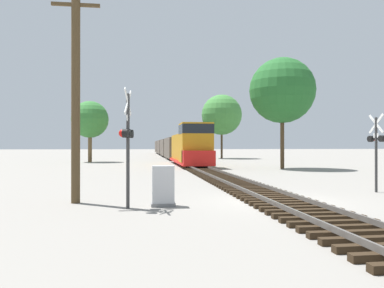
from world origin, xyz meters
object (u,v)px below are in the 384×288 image
crossing_signal_far (377,144)px  tree_far_right (282,91)px  tree_mid_background (90,120)px  freight_train (170,148)px  utility_pole (76,93)px  relay_cabinet (163,186)px  crossing_signal_near (127,138)px  tree_deep_background (222,115)px

crossing_signal_far → tree_far_right: bearing=-15.0°
tree_far_right → tree_mid_background: size_ratio=1.30×
freight_train → crossing_signal_far: size_ratio=20.40×
freight_train → utility_pole: utility_pole is taller
relay_cabinet → tree_mid_background: (-7.51, 37.01, 4.86)m
freight_train → utility_pole: 55.00m
freight_train → tree_mid_background: size_ratio=9.31×
crossing_signal_near → tree_far_right: (13.61, 20.50, 4.89)m
crossing_signal_far → relay_cabinet: 10.58m
tree_far_right → tree_mid_background: bearing=139.7°
tree_deep_background → utility_pole: bearing=-108.7°
crossing_signal_far → relay_cabinet: crossing_signal_far is taller
relay_cabinet → tree_deep_background: tree_deep_background is taller
relay_cabinet → tree_deep_background: bearing=75.3°
crossing_signal_far → tree_far_right: (2.22, 17.52, 5.09)m
crossing_signal_far → tree_mid_background: tree_mid_background is taller
utility_pole → tree_mid_background: size_ratio=1.01×
tree_far_right → tree_deep_background: size_ratio=0.97×
crossing_signal_near → tree_deep_background: (13.82, 48.27, 4.87)m
crossing_signal_near → tree_deep_background: tree_deep_background is taller
crossing_signal_near → freight_train: bearing=-173.8°
crossing_signal_far → tree_mid_background: bearing=19.4°
tree_far_right → tree_mid_background: (-19.85, 16.81, -1.77)m
crossing_signal_far → tree_mid_background: (-17.63, 34.34, 3.32)m
utility_pole → relay_cabinet: bearing=-20.1°
freight_train → tree_far_right: 36.70m
relay_cabinet → utility_pole: bearing=159.9°
relay_cabinet → tree_deep_background: size_ratio=0.14×
freight_train → crossing_signal_near: bearing=-95.8°
tree_mid_background → tree_deep_background: bearing=28.7°
freight_train → tree_far_right: (7.95, -35.40, 5.56)m
utility_pole → tree_mid_background: utility_pole is taller
crossing_signal_far → tree_deep_background: (2.43, 45.29, 5.07)m
freight_train → tree_deep_background: tree_deep_background is taller
tree_far_right → relay_cabinet: bearing=-121.4°
relay_cabinet → tree_deep_background: (12.55, 47.97, 6.60)m
crossing_signal_near → relay_cabinet: 2.17m
crossing_signal_near → utility_pole: utility_pole is taller
relay_cabinet → crossing_signal_near: bearing=-166.9°
utility_pole → tree_mid_background: 36.10m
crossing_signal_near → tree_deep_background: bearing=176.0°
utility_pole → tree_deep_background: bearing=71.3°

